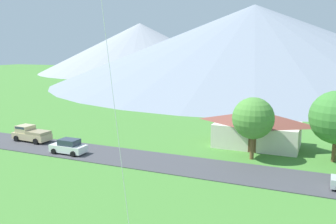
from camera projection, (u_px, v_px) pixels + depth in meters
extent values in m
cube|color=#424247|center=(211.00, 169.00, 36.48)|extent=(160.00, 6.21, 0.08)
cone|color=gray|center=(253.00, 44.00, 123.35)|extent=(134.58, 134.58, 26.29)
cone|color=gray|center=(236.00, 52.00, 146.60)|extent=(112.21, 112.21, 20.26)
cone|color=#8E939E|center=(140.00, 48.00, 179.03)|extent=(97.12, 97.12, 23.86)
cube|color=beige|center=(257.00, 135.00, 44.97)|extent=(10.00, 6.39, 2.88)
pyramid|color=brown|center=(258.00, 117.00, 44.58)|extent=(10.80, 6.90, 1.58)
cube|color=brown|center=(252.00, 144.00, 42.15)|extent=(0.90, 0.06, 2.00)
cylinder|color=brown|center=(252.00, 146.00, 39.64)|extent=(0.44, 0.44, 2.87)
sphere|color=#4C8938|center=(253.00, 118.00, 39.09)|extent=(4.53, 4.53, 4.53)
cylinder|color=brown|center=(334.00, 149.00, 38.73)|extent=(0.44, 0.44, 2.72)
cube|color=white|center=(68.00, 148.00, 41.67)|extent=(4.21, 1.81, 0.80)
cube|color=#2D3847|center=(69.00, 142.00, 41.49)|extent=(2.20, 1.59, 0.68)
cylinder|color=black|center=(54.00, 151.00, 41.42)|extent=(0.64, 0.24, 0.64)
cylinder|color=black|center=(64.00, 147.00, 43.08)|extent=(0.64, 0.24, 0.64)
cylinder|color=black|center=(73.00, 154.00, 40.36)|extent=(0.64, 0.24, 0.64)
cylinder|color=black|center=(83.00, 150.00, 42.02)|extent=(0.64, 0.24, 0.64)
cube|color=#C6B284|center=(32.00, 136.00, 47.10)|extent=(5.29, 2.25, 0.84)
cube|color=#C6B284|center=(25.00, 129.00, 47.43)|extent=(1.99, 1.93, 0.90)
cube|color=#2D3847|center=(25.00, 127.00, 47.38)|extent=(1.70, 1.96, 0.28)
cube|color=tan|center=(38.00, 132.00, 46.49)|extent=(2.79, 2.09, 0.36)
cylinder|color=black|center=(16.00, 139.00, 47.00)|extent=(0.77, 0.32, 0.76)
cylinder|color=black|center=(29.00, 135.00, 48.80)|extent=(0.77, 0.32, 0.76)
cylinder|color=black|center=(36.00, 142.00, 45.51)|extent=(0.77, 0.32, 0.76)
cylinder|color=black|center=(48.00, 138.00, 47.31)|extent=(0.77, 0.32, 0.76)
cylinder|color=silver|center=(114.00, 102.00, 13.41)|extent=(2.90, 1.49, 17.02)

